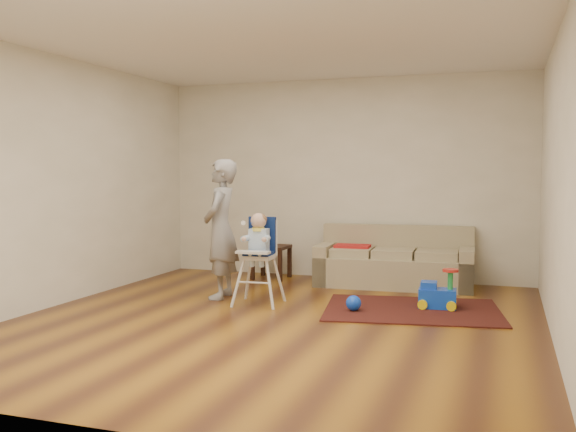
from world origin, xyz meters
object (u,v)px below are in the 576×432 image
(ride_on_toy, at_px, (438,288))
(toy_ball, at_px, (353,303))
(sofa, at_px, (394,257))
(side_table, at_px, (271,262))
(adult, at_px, (221,229))
(high_chair, at_px, (259,260))

(ride_on_toy, relative_size, toy_ball, 2.64)
(toy_ball, bearing_deg, sofa, 84.89)
(ride_on_toy, distance_m, toy_ball, 0.92)
(side_table, bearing_deg, adult, -93.45)
(ride_on_toy, xyz_separation_m, adult, (-2.42, -0.19, 0.57))
(ride_on_toy, bearing_deg, high_chair, -171.53)
(ride_on_toy, distance_m, adult, 2.49)
(adult, bearing_deg, high_chair, 61.99)
(adult, bearing_deg, sofa, 120.20)
(toy_ball, xyz_separation_m, adult, (-1.61, 0.24, 0.70))
(ride_on_toy, height_order, high_chair, high_chair)
(side_table, distance_m, toy_ball, 2.26)
(sofa, relative_size, ride_on_toy, 4.70)
(sofa, relative_size, high_chair, 1.96)
(side_table, distance_m, high_chair, 1.70)
(high_chair, bearing_deg, adult, 156.38)
(sofa, height_order, ride_on_toy, sofa)
(sofa, xyz_separation_m, ride_on_toy, (0.66, -1.20, -0.15))
(side_table, relative_size, high_chair, 0.45)
(side_table, xyz_separation_m, high_chair, (0.45, -1.62, 0.26))
(toy_ball, relative_size, high_chair, 0.16)
(side_table, bearing_deg, toy_ball, -47.59)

